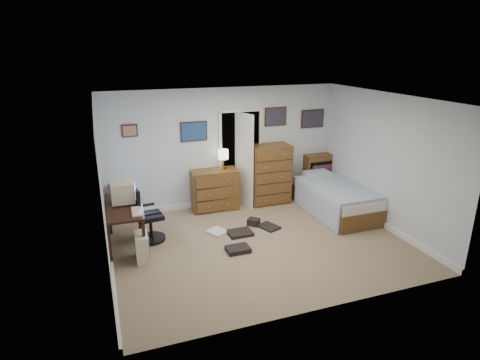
% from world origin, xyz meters
% --- Properties ---
extents(floor, '(5.00, 4.00, 0.02)m').
position_xyz_m(floor, '(0.00, 0.00, -0.01)').
color(floor, '#86745C').
rests_on(floor, ground).
extents(computer_desk, '(0.65, 1.33, 0.75)m').
position_xyz_m(computer_desk, '(-2.29, 0.65, 0.58)').
color(computer_desk, black).
rests_on(computer_desk, floor).
extents(crt_monitor, '(0.40, 0.38, 0.36)m').
position_xyz_m(crt_monitor, '(-2.18, 0.80, 0.94)').
color(crt_monitor, beige).
rests_on(crt_monitor, computer_desk).
extents(keyboard, '(0.17, 0.41, 0.02)m').
position_xyz_m(keyboard, '(-2.02, 0.30, 0.77)').
color(keyboard, beige).
rests_on(keyboard, computer_desk).
extents(pc_tower, '(0.22, 0.43, 0.45)m').
position_xyz_m(pc_tower, '(-2.00, 0.10, 0.23)').
color(pc_tower, beige).
rests_on(pc_tower, floor).
extents(office_chair, '(0.54, 0.54, 1.01)m').
position_xyz_m(office_chair, '(-1.82, 0.74, 0.39)').
color(office_chair, black).
rests_on(office_chair, floor).
extents(media_stack, '(0.15, 0.15, 0.73)m').
position_xyz_m(media_stack, '(-2.32, 1.90, 0.36)').
color(media_stack, maroon).
rests_on(media_stack, floor).
extents(low_dresser, '(0.98, 0.52, 0.85)m').
position_xyz_m(low_dresser, '(-0.30, 1.77, 0.43)').
color(low_dresser, brown).
rests_on(low_dresser, floor).
extents(table_lamp, '(0.22, 0.22, 0.42)m').
position_xyz_m(table_lamp, '(-0.10, 1.77, 1.16)').
color(table_lamp, gold).
rests_on(table_lamp, low_dresser).
extents(doorway, '(0.96, 1.12, 2.05)m').
position_xyz_m(doorway, '(0.35, 2.27, 1.00)').
color(doorway, black).
rests_on(doorway, floor).
extents(tall_dresser, '(0.88, 0.52, 1.29)m').
position_xyz_m(tall_dresser, '(0.93, 1.75, 0.65)').
color(tall_dresser, brown).
rests_on(tall_dresser, floor).
extents(headboard_bookcase, '(1.06, 0.31, 0.94)m').
position_xyz_m(headboard_bookcase, '(2.40, 1.86, 0.50)').
color(headboard_bookcase, brown).
rests_on(headboard_bookcase, floor).
extents(bed, '(1.09, 2.01, 0.66)m').
position_xyz_m(bed, '(1.98, 0.77, 0.31)').
color(bed, brown).
rests_on(bed, floor).
extents(wall_posters, '(4.38, 0.04, 0.60)m').
position_xyz_m(wall_posters, '(0.57, 1.98, 1.75)').
color(wall_posters, '#331E11').
rests_on(wall_posters, floor).
extents(floor_clutter, '(1.41, 1.16, 0.14)m').
position_xyz_m(floor_clutter, '(-0.19, 0.35, 0.04)').
color(floor_clutter, silver).
rests_on(floor_clutter, floor).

